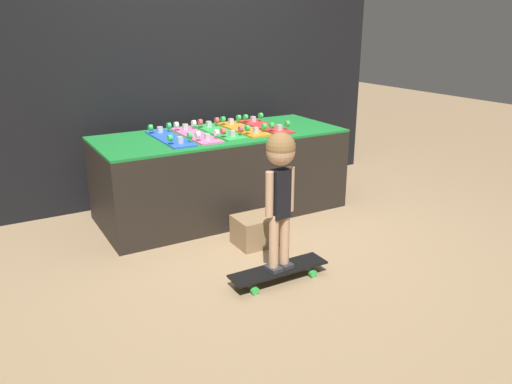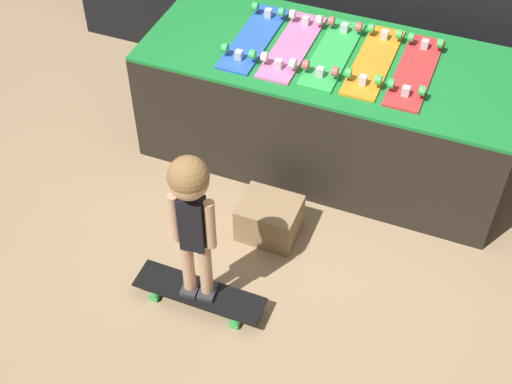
{
  "view_description": "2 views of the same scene",
  "coord_description": "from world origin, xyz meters",
  "px_view_note": "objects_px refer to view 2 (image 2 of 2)",
  "views": [
    {
      "loc": [
        -1.86,
        -3.26,
        1.65
      ],
      "look_at": [
        -0.12,
        -0.25,
        0.45
      ],
      "focal_mm": 35.0,
      "sensor_mm": 36.0,
      "label": 1
    },
    {
      "loc": [
        0.83,
        -2.68,
        3.06
      ],
      "look_at": [
        -0.12,
        -0.29,
        0.42
      ],
      "focal_mm": 50.0,
      "sensor_mm": 36.0,
      "label": 2
    }
  ],
  "objects_px": {
    "skateboard_pink_on_rack": "(293,45)",
    "skateboard_green_on_rack": "(333,52)",
    "child": "(191,205)",
    "skateboard_on_floor": "(199,293)",
    "skateboard_blue_on_rack": "(254,37)",
    "storage_box": "(269,218)",
    "skateboard_red_on_rack": "(415,70)",
    "skateboard_orange_on_rack": "(374,60)"
  },
  "relations": [
    {
      "from": "skateboard_blue_on_rack",
      "to": "skateboard_red_on_rack",
      "type": "height_order",
      "value": "same"
    },
    {
      "from": "skateboard_pink_on_rack",
      "to": "storage_box",
      "type": "relative_size",
      "value": 2.14
    },
    {
      "from": "child",
      "to": "skateboard_red_on_rack",
      "type": "bearing_deg",
      "value": 55.53
    },
    {
      "from": "skateboard_blue_on_rack",
      "to": "skateboard_on_floor",
      "type": "distance_m",
      "value": 1.51
    },
    {
      "from": "skateboard_green_on_rack",
      "to": "child",
      "type": "bearing_deg",
      "value": -100.17
    },
    {
      "from": "child",
      "to": "storage_box",
      "type": "bearing_deg",
      "value": 67.54
    },
    {
      "from": "skateboard_green_on_rack",
      "to": "skateboard_on_floor",
      "type": "relative_size",
      "value": 1.01
    },
    {
      "from": "skateboard_pink_on_rack",
      "to": "skateboard_on_floor",
      "type": "height_order",
      "value": "skateboard_pink_on_rack"
    },
    {
      "from": "skateboard_green_on_rack",
      "to": "storage_box",
      "type": "bearing_deg",
      "value": -95.89
    },
    {
      "from": "skateboard_blue_on_rack",
      "to": "storage_box",
      "type": "xyz_separation_m",
      "value": [
        0.39,
        -0.75,
        -0.63
      ]
    },
    {
      "from": "skateboard_pink_on_rack",
      "to": "skateboard_red_on_rack",
      "type": "xyz_separation_m",
      "value": [
        0.7,
        0.02,
        0.0
      ]
    },
    {
      "from": "skateboard_green_on_rack",
      "to": "skateboard_red_on_rack",
      "type": "distance_m",
      "value": 0.47
    },
    {
      "from": "skateboard_red_on_rack",
      "to": "skateboard_green_on_rack",
      "type": "bearing_deg",
      "value": -179.29
    },
    {
      "from": "skateboard_blue_on_rack",
      "to": "storage_box",
      "type": "relative_size",
      "value": 2.14
    },
    {
      "from": "skateboard_red_on_rack",
      "to": "skateboard_pink_on_rack",
      "type": "bearing_deg",
      "value": -178.37
    },
    {
      "from": "skateboard_red_on_rack",
      "to": "skateboard_on_floor",
      "type": "bearing_deg",
      "value": -117.65
    },
    {
      "from": "skateboard_pink_on_rack",
      "to": "skateboard_red_on_rack",
      "type": "bearing_deg",
      "value": 1.63
    },
    {
      "from": "skateboard_green_on_rack",
      "to": "skateboard_orange_on_rack",
      "type": "distance_m",
      "value": 0.23
    },
    {
      "from": "skateboard_pink_on_rack",
      "to": "skateboard_on_floor",
      "type": "bearing_deg",
      "value": -90.36
    },
    {
      "from": "skateboard_orange_on_rack",
      "to": "child",
      "type": "relative_size",
      "value": 0.76
    },
    {
      "from": "skateboard_pink_on_rack",
      "to": "child",
      "type": "xyz_separation_m",
      "value": [
        -0.01,
        -1.33,
        -0.01
      ]
    },
    {
      "from": "skateboard_orange_on_rack",
      "to": "child",
      "type": "distance_m",
      "value": 1.44
    },
    {
      "from": "skateboard_pink_on_rack",
      "to": "storage_box",
      "type": "bearing_deg",
      "value": -78.39
    },
    {
      "from": "skateboard_green_on_rack",
      "to": "child",
      "type": "height_order",
      "value": "child"
    },
    {
      "from": "skateboard_pink_on_rack",
      "to": "skateboard_orange_on_rack",
      "type": "distance_m",
      "value": 0.47
    },
    {
      "from": "skateboard_blue_on_rack",
      "to": "skateboard_orange_on_rack",
      "type": "relative_size",
      "value": 1.0
    },
    {
      "from": "skateboard_blue_on_rack",
      "to": "skateboard_orange_on_rack",
      "type": "distance_m",
      "value": 0.7
    },
    {
      "from": "child",
      "to": "storage_box",
      "type": "xyz_separation_m",
      "value": [
        0.16,
        0.58,
        -0.62
      ]
    },
    {
      "from": "skateboard_green_on_rack",
      "to": "skateboard_orange_on_rack",
      "type": "relative_size",
      "value": 1.0
    },
    {
      "from": "skateboard_green_on_rack",
      "to": "skateboard_orange_on_rack",
      "type": "xyz_separation_m",
      "value": [
        0.23,
        0.01,
        0.0
      ]
    },
    {
      "from": "skateboard_pink_on_rack",
      "to": "skateboard_green_on_rack",
      "type": "distance_m",
      "value": 0.23
    },
    {
      "from": "skateboard_blue_on_rack",
      "to": "skateboard_green_on_rack",
      "type": "distance_m",
      "value": 0.47
    },
    {
      "from": "skateboard_red_on_rack",
      "to": "child",
      "type": "relative_size",
      "value": 0.76
    },
    {
      "from": "skateboard_pink_on_rack",
      "to": "skateboard_red_on_rack",
      "type": "height_order",
      "value": "same"
    },
    {
      "from": "skateboard_pink_on_rack",
      "to": "child",
      "type": "relative_size",
      "value": 0.76
    },
    {
      "from": "skateboard_orange_on_rack",
      "to": "child",
      "type": "height_order",
      "value": "child"
    },
    {
      "from": "skateboard_red_on_rack",
      "to": "storage_box",
      "type": "relative_size",
      "value": 2.14
    },
    {
      "from": "skateboard_pink_on_rack",
      "to": "storage_box",
      "type": "distance_m",
      "value": 0.99
    },
    {
      "from": "skateboard_on_floor",
      "to": "child",
      "type": "bearing_deg",
      "value": 135.0
    },
    {
      "from": "skateboard_green_on_rack",
      "to": "skateboard_red_on_rack",
      "type": "height_order",
      "value": "same"
    },
    {
      "from": "skateboard_blue_on_rack",
      "to": "skateboard_red_on_rack",
      "type": "xyz_separation_m",
      "value": [
        0.93,
        0.02,
        0.0
      ]
    },
    {
      "from": "skateboard_orange_on_rack",
      "to": "storage_box",
      "type": "height_order",
      "value": "skateboard_orange_on_rack"
    }
  ]
}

